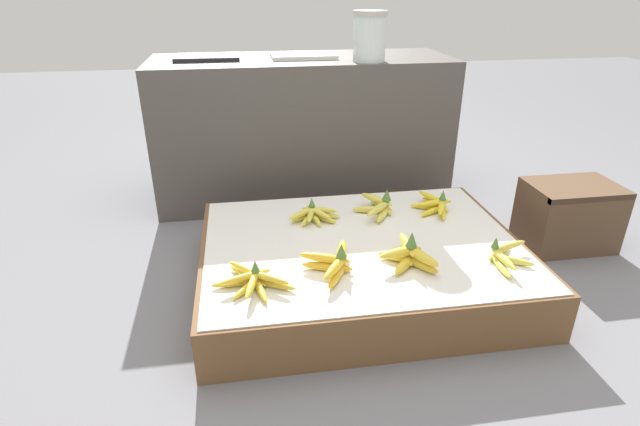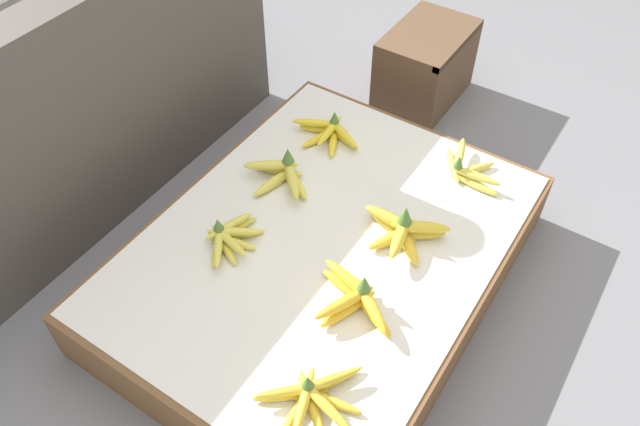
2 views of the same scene
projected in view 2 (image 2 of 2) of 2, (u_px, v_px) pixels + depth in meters
name	position (u px, v px, depth m)	size (l,w,h in m)	color
ground_plane	(323.00, 280.00, 1.76)	(10.00, 10.00, 0.00)	slate
display_platform	(323.00, 261.00, 1.69)	(1.13, 0.86, 0.18)	brown
back_vendor_table	(46.00, 94.00, 1.78)	(1.41, 0.50, 0.69)	#4C4742
wooden_crate	(425.00, 65.00, 2.23)	(0.36, 0.25, 0.27)	brown
banana_bunch_front_left	(310.00, 397.00, 1.31)	(0.26, 0.23, 0.08)	gold
banana_bunch_front_midleft	(356.00, 298.00, 1.47)	(0.18, 0.24, 0.10)	gold
banana_bunch_front_midright	(403.00, 231.00, 1.61)	(0.19, 0.23, 0.11)	gold
banana_bunch_front_right	(466.00, 169.00, 1.78)	(0.17, 0.21, 0.08)	#DBCC4C
banana_bunch_middle_midleft	(228.00, 237.00, 1.61)	(0.21, 0.15, 0.08)	#DBCC4C
banana_bunch_middle_midright	(282.00, 174.00, 1.75)	(0.17, 0.22, 0.10)	#DBCC4C
banana_bunch_middle_right	(330.00, 132.00, 1.89)	(0.16, 0.24, 0.09)	yellow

